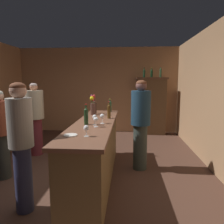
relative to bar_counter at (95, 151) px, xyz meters
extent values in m
plane|color=#4B3024|center=(-0.44, 0.00, -0.51)|extent=(9.14, 9.14, 0.00)
cube|color=#AC7B55|center=(-0.44, 3.58, 0.88)|extent=(5.29, 0.12, 2.77)
cube|color=brown|center=(0.00, 0.00, -0.03)|extent=(0.56, 2.73, 0.95)
cube|color=brown|center=(0.00, 0.00, 0.47)|extent=(0.64, 2.84, 0.05)
cube|color=brown|center=(1.29, 3.29, 0.39)|extent=(0.89, 0.34, 1.80)
cube|color=brown|center=(1.29, 3.29, 1.27)|extent=(0.97, 0.40, 0.06)
cylinder|color=#1D351C|center=(-0.10, -0.21, 0.61)|extent=(0.07, 0.07, 0.23)
sphere|color=#1D351C|center=(-0.10, -0.21, 0.72)|extent=(0.07, 0.07, 0.07)
cylinder|color=#1D351C|center=(-0.10, -0.21, 0.77)|extent=(0.03, 0.03, 0.09)
cylinder|color=#B21C1D|center=(-0.10, -0.21, 0.82)|extent=(0.03, 0.03, 0.02)
cylinder|color=#472A20|center=(-0.15, 0.98, 0.61)|extent=(0.07, 0.07, 0.23)
sphere|color=#472A20|center=(-0.15, 0.98, 0.72)|extent=(0.07, 0.07, 0.07)
cylinder|color=#472A20|center=(-0.15, 0.98, 0.77)|extent=(0.02, 0.02, 0.10)
cylinder|color=red|center=(-0.15, 0.98, 0.83)|extent=(0.03, 0.03, 0.02)
cylinder|color=#4C3313|center=(0.21, 0.38, 0.61)|extent=(0.06, 0.06, 0.22)
sphere|color=#4C3313|center=(0.21, 0.38, 0.72)|extent=(0.06, 0.06, 0.06)
cylinder|color=#4C3313|center=(0.21, 0.38, 0.76)|extent=(0.02, 0.02, 0.08)
cylinder|color=#B51925|center=(0.21, 0.38, 0.81)|extent=(0.02, 0.02, 0.02)
cylinder|color=#25482A|center=(0.15, 1.23, 0.60)|extent=(0.07, 0.07, 0.20)
sphere|color=#25482A|center=(0.15, 1.23, 0.70)|extent=(0.07, 0.07, 0.07)
cylinder|color=#25482A|center=(0.15, 1.23, 0.74)|extent=(0.03, 0.03, 0.07)
cylinder|color=gold|center=(0.15, 1.23, 0.78)|extent=(0.03, 0.03, 0.02)
cylinder|color=white|center=(0.04, -0.23, 0.50)|extent=(0.06, 0.06, 0.00)
cylinder|color=white|center=(0.04, -0.23, 0.55)|extent=(0.01, 0.01, 0.09)
ellipsoid|color=white|center=(0.04, -0.23, 0.63)|extent=(0.07, 0.07, 0.07)
ellipsoid|color=maroon|center=(0.04, -0.23, 0.60)|extent=(0.06, 0.06, 0.03)
cylinder|color=white|center=(0.14, -0.10, 0.50)|extent=(0.07, 0.07, 0.00)
cylinder|color=white|center=(0.14, -0.10, 0.54)|extent=(0.01, 0.01, 0.08)
ellipsoid|color=white|center=(0.14, -0.10, 0.62)|extent=(0.08, 0.08, 0.07)
cylinder|color=white|center=(0.08, -0.37, 0.50)|extent=(0.07, 0.07, 0.00)
cylinder|color=white|center=(0.08, -0.37, 0.54)|extent=(0.01, 0.01, 0.08)
ellipsoid|color=white|center=(0.08, -0.37, 0.62)|extent=(0.08, 0.08, 0.06)
cylinder|color=white|center=(0.04, -0.92, 0.50)|extent=(0.06, 0.06, 0.00)
cylinder|color=white|center=(0.04, -0.92, 0.53)|extent=(0.01, 0.01, 0.06)
ellipsoid|color=white|center=(0.04, -0.92, 0.60)|extent=(0.07, 0.07, 0.08)
cylinder|color=brown|center=(-0.15, 0.78, 0.61)|extent=(0.11, 0.11, 0.23)
cylinder|color=#38602D|center=(-0.13, 0.77, 0.76)|extent=(0.01, 0.01, 0.25)
sphere|color=red|center=(-0.13, 0.77, 0.88)|extent=(0.06, 0.06, 0.06)
cylinder|color=#38602D|center=(-0.15, 0.81, 0.74)|extent=(0.01, 0.01, 0.21)
sphere|color=red|center=(-0.15, 0.81, 0.85)|extent=(0.08, 0.08, 0.08)
cylinder|color=#38602D|center=(-0.18, 0.80, 0.76)|extent=(0.01, 0.01, 0.25)
sphere|color=#BD4B89|center=(-0.18, 0.80, 0.89)|extent=(0.04, 0.04, 0.04)
cylinder|color=#38602D|center=(-0.17, 0.77, 0.73)|extent=(0.01, 0.01, 0.20)
sphere|color=gold|center=(-0.17, 0.77, 0.83)|extent=(0.09, 0.09, 0.09)
cylinder|color=#38602D|center=(-0.14, 0.76, 0.72)|extent=(0.01, 0.01, 0.17)
sphere|color=red|center=(-0.14, 0.76, 0.80)|extent=(0.05, 0.05, 0.05)
cylinder|color=white|center=(-0.16, -0.90, 0.50)|extent=(0.17, 0.17, 0.01)
cylinder|color=#143521|center=(1.05, 3.29, 1.40)|extent=(0.07, 0.07, 0.21)
sphere|color=#143521|center=(1.05, 3.29, 1.51)|extent=(0.07, 0.07, 0.07)
cylinder|color=#143521|center=(1.05, 3.29, 1.55)|extent=(0.02, 0.02, 0.09)
cylinder|color=black|center=(1.05, 3.29, 1.60)|extent=(0.03, 0.03, 0.02)
cylinder|color=#13321B|center=(1.28, 3.29, 1.39)|extent=(0.08, 0.08, 0.20)
sphere|color=#13321B|center=(1.28, 3.29, 1.49)|extent=(0.08, 0.08, 0.08)
cylinder|color=#13321B|center=(1.28, 3.29, 1.53)|extent=(0.03, 0.03, 0.08)
cylinder|color=gold|center=(1.28, 3.29, 1.58)|extent=(0.03, 0.03, 0.02)
cylinder|color=#2D5232|center=(1.55, 3.29, 1.41)|extent=(0.06, 0.06, 0.24)
sphere|color=#2D5232|center=(1.55, 3.29, 1.53)|extent=(0.06, 0.06, 0.06)
cylinder|color=#2D5232|center=(1.55, 3.29, 1.58)|extent=(0.02, 0.02, 0.08)
cylinder|color=#AF221F|center=(1.55, 3.29, 1.62)|extent=(0.02, 0.02, 0.02)
cylinder|color=maroon|center=(-1.55, 1.14, -0.09)|extent=(0.28, 0.28, 0.84)
cylinder|color=tan|center=(-1.55, 1.14, 0.65)|extent=(0.39, 0.39, 0.64)
sphere|color=tan|center=(-1.55, 1.14, 1.05)|extent=(0.17, 0.17, 0.17)
ellipsoid|color=#B8A49C|center=(-1.55, 1.14, 1.09)|extent=(0.16, 0.16, 0.10)
cylinder|color=#2D2F4F|center=(-0.78, -0.97, -0.07)|extent=(0.22, 0.22, 0.87)
cylinder|color=gray|center=(-0.78, -0.97, 0.67)|extent=(0.30, 0.30, 0.61)
sphere|color=tan|center=(-0.78, -0.97, 1.06)|extent=(0.20, 0.20, 0.20)
ellipsoid|color=brown|center=(-0.78, -0.97, 1.11)|extent=(0.19, 0.19, 0.11)
cylinder|color=#2B2D29|center=(-1.62, -0.08, -0.12)|extent=(0.25, 0.25, 0.78)
cylinder|color=#2F3732|center=(0.80, 0.50, -0.07)|extent=(0.26, 0.26, 0.87)
cylinder|color=#1A354A|center=(0.80, 0.50, 0.68)|extent=(0.37, 0.37, 0.64)
sphere|color=brown|center=(0.80, 0.50, 1.10)|extent=(0.21, 0.21, 0.21)
ellipsoid|color=brown|center=(0.80, 0.50, 1.14)|extent=(0.20, 0.20, 0.11)
camera|label=1|loc=(0.55, -3.44, 1.18)|focal=33.81mm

